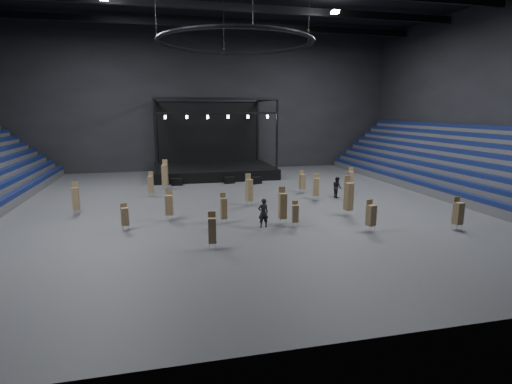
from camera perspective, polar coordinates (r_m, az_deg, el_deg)
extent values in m
plane|color=#424244|center=(33.76, -2.68, -1.75)|extent=(50.00, 50.00, 0.00)
cube|color=black|center=(53.65, -7.03, 12.80)|extent=(50.00, 0.20, 18.00)
cube|color=black|center=(12.85, 15.24, 16.63)|extent=(50.00, 0.20, 18.00)
cube|color=black|center=(44.78, 31.23, 11.51)|extent=(0.20, 42.00, 18.00)
cube|color=#464749|center=(43.00, 26.59, 0.43)|extent=(7.20, 40.00, 0.75)
cube|color=#0D1139|center=(40.88, 23.12, 1.03)|extent=(0.59, 40.00, 0.40)
cube|color=#464749|center=(43.22, 27.10, 0.94)|extent=(6.30, 40.00, 1.50)
cube|color=#0D1139|center=(41.30, 24.21, 2.09)|extent=(0.59, 40.00, 0.40)
cube|color=#464749|center=(43.45, 27.60, 1.45)|extent=(5.40, 40.00, 2.25)
cube|color=#0D1139|center=(41.75, 25.28, 3.14)|extent=(0.59, 40.00, 0.40)
cube|color=#464749|center=(43.69, 28.09, 1.95)|extent=(4.50, 40.00, 3.00)
cube|color=#0D1139|center=(42.23, 26.33, 4.16)|extent=(0.59, 40.00, 0.40)
cube|color=#464749|center=(43.94, 28.58, 2.44)|extent=(3.60, 40.00, 3.75)
cube|color=#0D1139|center=(42.73, 27.35, 5.15)|extent=(0.59, 40.00, 0.40)
cube|color=#464749|center=(44.19, 29.06, 2.93)|extent=(2.70, 40.00, 4.50)
cube|color=#0D1139|center=(43.26, 28.36, 6.12)|extent=(0.59, 40.00, 0.40)
cube|color=#464749|center=(44.45, 29.54, 3.42)|extent=(1.80, 40.00, 5.25)
cube|color=#0D1139|center=(43.81, 29.34, 7.07)|extent=(0.59, 40.00, 0.40)
cube|color=#464749|center=(44.71, 30.01, 3.89)|extent=(0.90, 40.00, 6.00)
cube|color=#0D1139|center=(44.39, 30.30, 7.98)|extent=(0.59, 40.00, 0.40)
cube|color=black|center=(48.71, -6.06, 3.04)|extent=(14.00, 10.00, 1.20)
cube|color=black|center=(53.01, -6.84, 8.71)|extent=(13.30, 0.30, 8.00)
cylinder|color=black|center=(43.29, -14.17, 7.69)|extent=(0.24, 0.24, 7.80)
cylinder|color=black|center=(52.48, -14.06, 8.31)|extent=(0.24, 0.24, 7.80)
cylinder|color=black|center=(45.08, 3.01, 8.16)|extent=(0.24, 0.24, 7.80)
cylinder|color=black|center=(53.96, 0.25, 8.74)|extent=(0.24, 0.24, 7.80)
cube|color=black|center=(43.63, -5.51, 13.13)|extent=(13.40, 0.25, 0.25)
cube|color=black|center=(52.76, -6.91, 12.83)|extent=(13.40, 0.25, 0.25)
cube|color=black|center=(43.62, -5.47, 11.16)|extent=(13.40, 0.20, 0.20)
cylinder|color=white|center=(43.21, -12.83, 10.40)|extent=(0.24, 0.24, 0.35)
cylinder|color=white|center=(43.29, -9.87, 10.51)|extent=(0.24, 0.24, 0.35)
cylinder|color=white|center=(43.49, -6.92, 10.60)|extent=(0.24, 0.24, 0.35)
cylinder|color=white|center=(43.79, -4.01, 10.66)|extent=(0.24, 0.24, 0.35)
cylinder|color=white|center=(44.20, -1.15, 10.70)|extent=(0.24, 0.24, 0.35)
cylinder|color=white|center=(44.71, 1.66, 10.71)|extent=(0.24, 0.24, 0.35)
torus|color=black|center=(33.27, -2.91, 20.59)|extent=(12.30, 12.30, 0.30)
cylinder|color=black|center=(35.31, 7.59, 24.11)|extent=(0.04, 0.04, 5.00)
cylinder|color=black|center=(39.53, -4.66, 22.81)|extent=(0.04, 0.04, 5.00)
cylinder|color=black|center=(33.21, -14.24, 24.69)|extent=(0.04, 0.04, 5.00)
cube|color=black|center=(40.86, -4.93, 24.87)|extent=(49.00, 0.35, 0.70)
cube|color=black|center=(48.60, -6.43, 22.69)|extent=(49.00, 0.35, 0.70)
cube|color=white|center=(40.64, 11.23, 23.91)|extent=(0.60, 0.60, 0.25)
cube|color=black|center=(42.91, -11.25, 1.43)|extent=(1.20, 0.69, 0.76)
cube|color=black|center=(43.38, -3.83, 1.71)|extent=(1.19, 0.77, 0.73)
cube|color=black|center=(43.02, 0.04, 1.67)|extent=(1.24, 0.88, 0.75)
cylinder|color=silver|center=(38.31, 6.42, 0.10)|extent=(0.03, 0.03, 0.41)
cylinder|color=silver|center=(38.67, 6.23, 0.21)|extent=(0.03, 0.03, 0.41)
cylinder|color=silver|center=(38.44, 6.96, 0.13)|extent=(0.03, 0.03, 0.41)
cylinder|color=silver|center=(38.80, 6.77, 0.24)|extent=(0.03, 0.03, 0.41)
cube|color=#987854|center=(38.38, 6.63, 1.50)|extent=(0.56, 0.56, 1.41)
cube|color=#987854|center=(38.45, 6.50, 2.51)|extent=(0.47, 0.13, 0.78)
cylinder|color=silver|center=(33.03, -1.24, -1.68)|extent=(0.03, 0.03, 0.41)
cylinder|color=silver|center=(33.40, -1.38, -1.53)|extent=(0.03, 0.03, 0.41)
cylinder|color=silver|center=(33.11, -0.58, -1.65)|extent=(0.03, 0.03, 0.41)
cylinder|color=silver|center=(33.48, -0.72, -1.50)|extent=(0.03, 0.03, 0.41)
cube|color=#987854|center=(33.02, -0.99, 0.29)|extent=(0.59, 0.59, 1.81)
cube|color=#987854|center=(33.04, -1.14, 1.80)|extent=(0.47, 0.17, 1.00)
cylinder|color=silver|center=(29.18, -12.62, -3.72)|extent=(0.03, 0.03, 0.44)
cylinder|color=silver|center=(29.58, -12.64, -3.51)|extent=(0.03, 0.03, 0.44)
cylinder|color=silver|center=(29.18, -11.80, -3.68)|extent=(0.03, 0.03, 0.44)
cylinder|color=silver|center=(29.59, -11.82, -3.48)|extent=(0.03, 0.03, 0.44)
cube|color=#987854|center=(29.16, -12.30, -1.82)|extent=(0.58, 0.58, 1.43)
cube|color=#987854|center=(29.23, -12.32, -0.45)|extent=(0.51, 0.12, 0.79)
cylinder|color=silver|center=(27.63, -18.51, -5.00)|extent=(0.03, 0.03, 0.36)
cylinder|color=silver|center=(27.96, -18.45, -4.81)|extent=(0.03, 0.03, 0.36)
cylinder|color=silver|center=(27.59, -17.79, -4.98)|extent=(0.03, 0.03, 0.36)
cylinder|color=silver|center=(27.92, -17.74, -4.78)|extent=(0.03, 0.03, 0.36)
cube|color=#987854|center=(27.57, -18.22, -3.35)|extent=(0.54, 0.54, 1.18)
cube|color=#987854|center=(27.62, -18.37, -2.18)|extent=(0.42, 0.16, 0.65)
cylinder|color=silver|center=(27.16, 5.39, -4.74)|extent=(0.03, 0.03, 0.34)
cylinder|color=silver|center=(27.46, 5.17, -4.56)|extent=(0.03, 0.03, 0.34)
cylinder|color=silver|center=(27.27, 6.03, -4.69)|extent=(0.03, 0.03, 0.34)
cylinder|color=silver|center=(27.56, 5.81, -4.51)|extent=(0.03, 0.03, 0.34)
cube|color=#987854|center=(27.16, 5.63, -3.08)|extent=(0.47, 0.47, 1.18)
cube|color=#987854|center=(27.19, 5.60, -1.88)|extent=(0.40, 0.11, 0.65)
cylinder|color=silver|center=(26.97, 15.85, -5.18)|extent=(0.03, 0.03, 0.42)
cylinder|color=silver|center=(27.30, 15.45, -4.96)|extent=(0.03, 0.03, 0.42)
cylinder|color=silver|center=(27.16, 16.58, -5.11)|extent=(0.03, 0.03, 0.42)
cylinder|color=silver|center=(27.49, 16.18, -4.88)|extent=(0.03, 0.03, 0.42)
cube|color=#987854|center=(26.99, 16.12, -3.21)|extent=(0.61, 0.61, 1.37)
cube|color=#987854|center=(26.99, 15.89, -1.80)|extent=(0.48, 0.18, 0.76)
cylinder|color=silver|center=(30.53, 12.81, -3.04)|extent=(0.03, 0.03, 0.45)
cylinder|color=silver|center=(30.91, 12.46, -2.85)|extent=(0.03, 0.03, 0.45)
cylinder|color=silver|center=(30.72, 13.52, -2.99)|extent=(0.03, 0.03, 0.45)
cylinder|color=silver|center=(31.09, 13.17, -2.80)|extent=(0.03, 0.03, 0.45)
cube|color=#987854|center=(30.53, 13.10, -0.63)|extent=(0.65, 0.65, 2.07)
cube|color=#987854|center=(30.51, 12.92, 1.26)|extent=(0.52, 0.18, 1.14)
cylinder|color=silver|center=(40.80, -13.11, 0.60)|extent=(0.03, 0.03, 0.44)
cylinder|color=silver|center=(41.21, -13.11, 0.71)|extent=(0.03, 0.03, 0.44)
cylinder|color=silver|center=(40.80, -12.52, 0.63)|extent=(0.03, 0.03, 0.44)
cylinder|color=silver|center=(41.22, -12.53, 0.74)|extent=(0.03, 0.03, 0.44)
cube|color=#987854|center=(40.80, -12.89, 2.39)|extent=(0.65, 0.65, 2.05)
cube|color=#987854|center=(40.87, -12.88, 3.79)|extent=(0.51, 0.20, 1.13)
cylinder|color=silver|center=(27.69, 3.52, -4.32)|extent=(0.03, 0.03, 0.41)
cylinder|color=silver|center=(28.05, 3.28, -4.10)|extent=(0.03, 0.03, 0.41)
cylinder|color=silver|center=(27.80, 4.30, -4.26)|extent=(0.03, 0.03, 0.41)
cylinder|color=silver|center=(28.16, 4.05, -4.05)|extent=(0.03, 0.03, 0.41)
cube|color=#987854|center=(27.65, 3.82, -2.00)|extent=(0.51, 0.51, 1.77)
cube|color=#987854|center=(27.66, 3.71, -0.22)|extent=(0.48, 0.07, 0.97)
cylinder|color=silver|center=(37.79, -14.99, -0.42)|extent=(0.03, 0.03, 0.35)
cylinder|color=silver|center=(38.12, -14.98, -0.32)|extent=(0.03, 0.03, 0.35)
cylinder|color=silver|center=(37.78, -14.48, -0.40)|extent=(0.03, 0.03, 0.35)
cylinder|color=silver|center=(38.11, -14.47, -0.30)|extent=(0.03, 0.03, 0.35)
cube|color=#987854|center=(37.77, -14.80, 1.06)|extent=(0.50, 0.50, 1.56)
cube|color=#987854|center=(37.82, -14.81, 2.20)|extent=(0.41, 0.13, 0.86)
cylinder|color=silver|center=(35.31, 8.36, -0.93)|extent=(0.03, 0.03, 0.41)
cylinder|color=silver|center=(35.66, 8.13, -0.80)|extent=(0.03, 0.03, 0.41)
cylinder|color=silver|center=(35.45, 8.95, -0.90)|extent=(0.03, 0.03, 0.41)
cylinder|color=silver|center=(35.80, 8.72, -0.77)|extent=(0.03, 0.03, 0.41)
cube|color=#987854|center=(35.36, 8.59, 0.73)|extent=(0.63, 0.63, 1.58)
cube|color=#987854|center=(35.43, 8.61, 1.96)|extent=(0.47, 0.21, 0.87)
cylinder|color=silver|center=(22.97, -6.61, -7.81)|extent=(0.03, 0.03, 0.37)
cylinder|color=silver|center=(23.30, -6.71, -7.53)|extent=(0.03, 0.03, 0.37)
cylinder|color=silver|center=(23.01, -5.73, -7.76)|extent=(0.03, 0.03, 0.37)
cylinder|color=silver|center=(23.34, -5.85, -7.48)|extent=(0.03, 0.03, 0.37)
cube|color=#987854|center=(22.87, -6.28, -5.49)|extent=(0.49, 0.49, 1.45)
cube|color=#987854|center=(22.86, -6.32, -3.73)|extent=(0.43, 0.10, 0.80)
cylinder|color=silver|center=(39.99, 13.22, 0.32)|extent=(0.03, 0.03, 0.37)
cylinder|color=silver|center=(40.30, 13.00, 0.42)|extent=(0.03, 0.03, 0.37)
cylinder|color=silver|center=(40.14, 13.67, 0.34)|extent=(0.03, 0.03, 0.37)
cylinder|color=silver|center=(40.45, 13.44, 0.44)|extent=(0.03, 0.03, 0.37)
cube|color=#987854|center=(40.05, 13.40, 1.76)|extent=(0.53, 0.53, 1.59)
cube|color=#987854|center=(40.11, 13.38, 2.85)|extent=(0.43, 0.15, 0.88)
cylinder|color=silver|center=(33.17, -24.54, -2.72)|extent=(0.03, 0.03, 0.37)
cylinder|color=silver|center=(33.50, -24.43, -2.58)|extent=(0.03, 0.03, 0.37)
cylinder|color=silver|center=(33.10, -23.94, -2.70)|extent=(0.03, 0.03, 0.37)
cylinder|color=silver|center=(33.43, -23.83, -2.56)|extent=(0.03, 0.03, 0.37)
cube|color=#987854|center=(33.08, -24.34, -0.89)|extent=(0.45, 0.45, 1.71)
cube|color=#987854|center=(33.11, -24.39, 0.55)|extent=(0.43, 0.06, 0.94)
cylinder|color=silver|center=(29.35, 26.70, -4.63)|extent=(0.03, 0.03, 0.43)
cylinder|color=silver|center=(29.64, 26.20, -4.43)|extent=(0.03, 0.03, 0.43)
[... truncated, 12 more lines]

